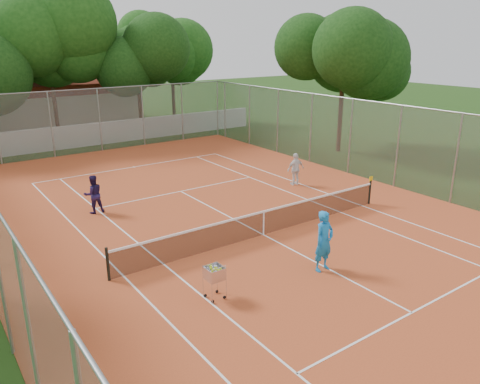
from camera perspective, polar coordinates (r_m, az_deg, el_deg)
ground at (r=17.51m, az=2.86°, el=-5.30°), size 120.00×120.00×0.00m
court_pad at (r=17.51m, az=2.86°, el=-5.27°), size 18.00×34.00×0.02m
court_lines at (r=17.50m, az=2.87°, el=-5.23°), size 10.98×23.78×0.01m
tennis_net at (r=17.32m, az=2.89°, el=-3.75°), size 11.88×0.10×0.98m
perimeter_fence at (r=16.82m, az=2.97°, el=0.97°), size 18.00×34.00×4.00m
boundary_wall at (r=33.69m, az=-17.69°, el=6.70°), size 26.00×0.30×1.50m
clubhouse at (r=42.59m, az=-24.83°, el=10.12°), size 16.40×9.00×4.40m
tropical_trees at (r=36.03m, az=-19.92°, el=14.02°), size 29.00×19.00×10.00m
player_near at (r=14.80m, az=10.20°, el=-5.92°), size 0.74×0.51×1.96m
player_far_left at (r=20.32m, az=-17.44°, el=-0.26°), size 0.81×0.65×1.63m
player_far_right at (r=23.33m, az=6.80°, el=2.79°), size 0.99×0.51×1.61m
ball_hopper at (r=13.25m, az=-3.12°, el=-10.83°), size 0.67×0.67×1.06m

